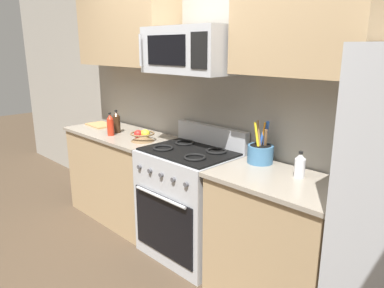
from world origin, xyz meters
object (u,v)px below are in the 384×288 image
range_oven (190,202)px  microwave (192,50)px  utensil_crock (260,153)px  cutting_board (100,125)px  bottle_vinegar (300,166)px  bottle_hot_sauce (110,125)px  fruit_basket (143,136)px  bottle_soy (117,122)px

range_oven → microwave: microwave is taller
utensil_crock → cutting_board: (-1.97, -0.15, -0.07)m
range_oven → bottle_vinegar: range_oven is taller
bottle_hot_sauce → cutting_board: bearing=160.5°
range_oven → fruit_basket: (-0.56, -0.04, 0.48)m
range_oven → bottle_hot_sauce: bottle_hot_sauce is taller
fruit_basket → bottle_soy: (-0.44, 0.02, 0.06)m
cutting_board → utensil_crock: bearing=4.2°
range_oven → utensil_crock: utensil_crock is taller
range_oven → cutting_board: 1.48m
microwave → fruit_basket: size_ratio=3.41×
microwave → bottle_soy: size_ratio=3.33×
microwave → utensil_crock: size_ratio=2.38×
fruit_basket → bottle_hot_sauce: bottle_hot_sauce is taller
utensil_crock → fruit_basket: utensil_crock is taller
microwave → bottle_soy: bearing=-177.2°
cutting_board → bottle_vinegar: 2.33m
microwave → cutting_board: bearing=179.7°
utensil_crock → fruit_basket: size_ratio=1.44×
bottle_vinegar → bottle_hot_sauce: (-1.86, -0.24, 0.02)m
utensil_crock → bottle_vinegar: size_ratio=1.80×
bottle_vinegar → bottle_soy: size_ratio=0.78×
bottle_vinegar → bottle_soy: bottle_soy is taller
range_oven → utensil_crock: bearing=17.7°
microwave → fruit_basket: bearing=-172.9°
fruit_basket → bottle_vinegar: bearing=5.7°
range_oven → utensil_crock: 0.78m
bottle_soy → microwave: bearing=2.8°
microwave → cutting_board: 1.62m
utensil_crock → cutting_board: bearing=-175.8°
utensil_crock → bottle_soy: 1.58m
utensil_crock → bottle_soy: (-1.56, -0.20, 0.03)m
microwave → bottle_vinegar: bearing=4.9°
range_oven → microwave: size_ratio=1.45×
microwave → bottle_hot_sauce: 1.19m
bottle_vinegar → bottle_soy: (-1.92, -0.13, 0.02)m
fruit_basket → bottle_soy: bearing=177.4°
cutting_board → bottle_soy: bearing=-7.9°
fruit_basket → bottle_vinegar: bottle_vinegar is taller
bottle_hot_sauce → range_oven: bearing=7.9°
cutting_board → bottle_hot_sauce: bearing=-19.5°
microwave → bottle_soy: microwave is taller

